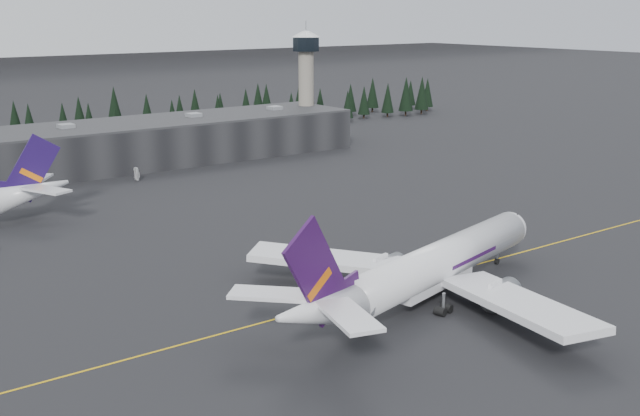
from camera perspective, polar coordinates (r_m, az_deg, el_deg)
ground at (r=136.51m, az=5.06°, el=-5.30°), size 1400.00×1400.00×0.00m
taxiline at (r=135.11m, az=5.63°, el=-5.51°), size 400.00×0.40×0.02m
terminal at (r=240.02m, az=-15.25°, el=4.23°), size 160.00×30.00×12.60m
control_tower at (r=276.61m, az=-1.00°, el=9.52°), size 10.00×10.00×37.70m
treeline at (r=274.23m, az=-18.18°, el=5.45°), size 360.00×20.00×15.00m
jet_main at (r=125.42m, az=7.30°, el=-4.42°), size 66.19×60.32×19.84m
gse_vehicle_b at (r=221.13m, az=-12.86°, el=2.08°), size 3.95×2.22×1.27m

